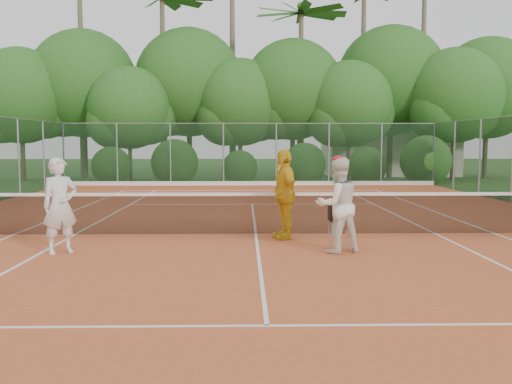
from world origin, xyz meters
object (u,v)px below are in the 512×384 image
at_px(player_center_grp, 338,205).
at_px(player_yellow, 284,194).
at_px(ball_hopper, 339,214).
at_px(player_white, 60,206).

relative_size(player_center_grp, player_yellow, 0.95).
bearing_deg(ball_hopper, player_white, -179.55).
height_order(player_white, ball_hopper, player_white).
xyz_separation_m(player_center_grp, player_yellow, (-0.90, 1.58, 0.06)).
bearing_deg(player_white, ball_hopper, -33.00).
bearing_deg(player_center_grp, player_yellow, 119.85).
xyz_separation_m(player_white, player_yellow, (4.32, 1.55, 0.07)).
relative_size(player_white, player_yellow, 0.93).
height_order(player_white, player_yellow, player_yellow).
height_order(player_center_grp, player_yellow, player_yellow).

